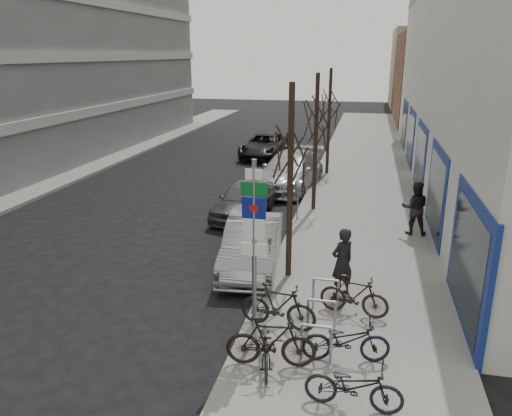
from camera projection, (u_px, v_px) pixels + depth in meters
The scene contains 25 objects.
ground at pixel (153, 333), 11.54m from camera, with size 120.00×120.00×0.00m, color black.
sidewalk_east at pixel (361, 213), 19.91m from camera, with size 5.00×70.00×0.15m, color slate.
sidewalk_west at pixel (20, 191), 23.12m from camera, with size 3.00×70.00×0.15m, color slate.
brick_building_far at pixel (466, 79), 44.95m from camera, with size 12.00×14.00×8.00m, color brown.
tan_building_far at pixel (449, 68), 58.68m from camera, with size 13.00×12.00×9.00m, color #937A5B.
highway_sign_pole at pixel (254, 242), 10.30m from camera, with size 0.55×0.10×4.20m.
bike_rack at pixel (321, 313), 11.12m from camera, with size 0.66×2.26×0.83m.
tree_near at pixel (291, 137), 13.05m from camera, with size 1.80×1.80×5.50m.
tree_mid at pixel (317, 110), 19.11m from camera, with size 1.80×1.80×5.50m.
tree_far at pixel (330, 97), 25.17m from camera, with size 1.80×1.80×5.50m.
meter_front at pixel (270, 255), 13.62m from camera, with size 0.10×0.08×1.27m.
meter_mid at pixel (298, 200), 18.75m from camera, with size 0.10×0.08×1.27m.
meter_back at pixel (314, 168), 23.87m from camera, with size 0.10×0.08×1.27m.
bike_near_left at pixel (266, 343), 9.95m from camera, with size 0.50×1.66×1.01m, color black.
bike_near_right at pixel (271, 341), 9.93m from camera, with size 0.55×1.83×1.11m, color black.
bike_mid_curb at pixel (346, 337), 10.09m from camera, with size 0.54×1.79×1.09m, color black.
bike_mid_inner at pixel (278, 306), 11.33m from camera, with size 0.54×1.81×1.10m, color black.
bike_far_curb at pixel (354, 382), 8.73m from camera, with size 0.53×1.74×1.07m, color black.
bike_far_inner at pixel (354, 295), 11.92m from camera, with size 0.50×1.68×1.02m, color black.
parked_car_front at pixel (252, 244), 14.88m from camera, with size 1.55×4.46×1.47m, color #98989D.
parked_car_mid at pixel (244, 200), 19.56m from camera, with size 1.66×4.11×1.40m, color #515257.
parked_car_back at pixel (290, 171), 23.77m from camera, with size 2.34×5.75×1.67m, color #B2B1B7.
lane_car at pixel (264, 146), 30.92m from camera, with size 2.39×5.18×1.44m, color black.
pedestrian_near at pixel (342, 262), 12.77m from camera, with size 0.67×0.44×1.84m, color black.
pedestrian_far at pixel (415, 208), 17.18m from camera, with size 0.70×0.48×1.90m, color black.
Camera 1 is at (4.53, -9.40, 6.19)m, focal length 35.00 mm.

